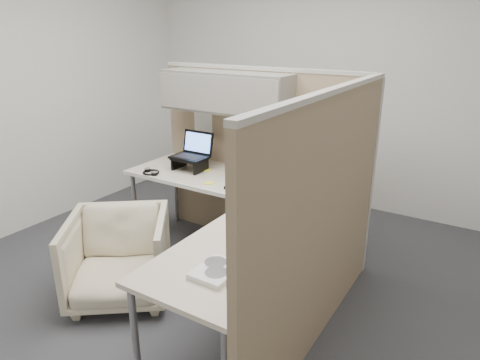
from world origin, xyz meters
The scene contains 18 objects.
ground centered at (0.00, 0.00, 0.00)m, with size 4.50×4.50×0.00m, color #333338.
partition_back centered at (-0.22, 0.83, 1.10)m, with size 2.00×0.36×1.63m.
partition_right centered at (0.90, -0.07, 0.82)m, with size 0.07×2.03×1.63m.
desk centered at (0.12, 0.13, 0.69)m, with size 2.00×1.98×0.73m.
office_chair centered at (-0.53, -0.44, 0.36)m, with size 0.70×0.66×0.72m, color beige.
monitor_left centered at (0.15, 0.69, 1.00)m, with size 0.44×0.20×0.47m.
monitor_right centered at (0.65, 0.57, 1.00)m, with size 0.37×0.30×0.47m.
laptop_station centered at (-0.61, 0.56, 0.86)m, with size 0.32×0.27×0.33m.
keyboard centered at (0.16, 0.35, 0.74)m, with size 0.46×0.15×0.02m, color black.
mouse centered at (0.56, 0.33, 0.75)m, with size 0.09×0.06×0.03m, color black.
travel_mug centered at (0.31, 0.62, 0.81)m, with size 0.07×0.07×0.15m.
soda_can_green centered at (0.66, 0.27, 0.79)m, with size 0.07×0.07×0.12m, color #B21E1E.
soda_can_silver centered at (0.60, 0.54, 0.79)m, with size 0.07×0.07×0.12m, color #B21E1E.
sticky_note_c centered at (-0.47, 0.60, 0.73)m, with size 0.08×0.08×0.01m, color yellow.
sticky_note_a centered at (-0.25, 0.33, 0.73)m, with size 0.08×0.08×0.01m, color yellow.
headphones centered at (-0.84, 0.27, 0.74)m, with size 0.19×0.19×0.03m.
paper_stack centered at (0.59, -0.76, 0.75)m, with size 0.20×0.26×0.03m.
desk_clock centered at (0.62, -0.22, 0.77)m, with size 0.05×0.09×0.08m.
Camera 1 is at (1.71, -2.34, 1.93)m, focal length 32.00 mm.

